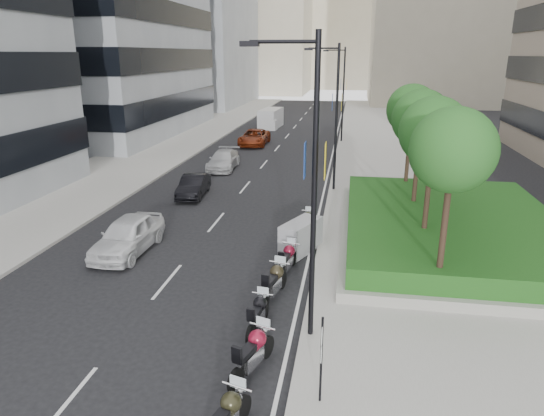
% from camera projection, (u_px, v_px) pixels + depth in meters
% --- Properties ---
extents(ground, '(160.00, 160.00, 0.00)m').
position_uv_depth(ground, '(167.00, 343.00, 14.75)').
color(ground, black).
rests_on(ground, ground).
extents(sidewalk_right, '(10.00, 100.00, 0.15)m').
position_uv_depth(sidewalk_right, '(394.00, 155.00, 41.54)').
color(sidewalk_right, '#9E9B93').
rests_on(sidewalk_right, ground).
extents(sidewalk_left, '(8.00, 100.00, 0.15)m').
position_uv_depth(sidewalk_left, '(162.00, 148.00, 44.78)').
color(sidewalk_left, '#9E9B93').
rests_on(sidewalk_left, ground).
extents(lane_edge, '(0.12, 100.00, 0.01)m').
position_uv_depth(lane_edge, '(332.00, 154.00, 42.38)').
color(lane_edge, silver).
rests_on(lane_edge, ground).
extents(lane_centre, '(0.12, 100.00, 0.01)m').
position_uv_depth(lane_centre, '(274.00, 152.00, 43.18)').
color(lane_centre, silver).
rests_on(lane_centre, ground).
extents(building_grey_far, '(22.00, 26.00, 30.00)m').
position_uv_depth(building_grey_far, '(178.00, 11.00, 79.68)').
color(building_grey_far, gray).
rests_on(building_grey_far, ground).
extents(building_cream_left, '(26.00, 24.00, 34.00)m').
position_uv_depth(building_cream_left, '(250.00, 12.00, 106.34)').
color(building_cream_left, '#B7AD93').
rests_on(building_cream_left, ground).
extents(building_cream_centre, '(30.00, 24.00, 38.00)m').
position_uv_depth(building_cream_centre, '(344.00, 9.00, 121.44)').
color(building_cream_centre, '#B7AD93').
rests_on(building_cream_centre, ground).
extents(planter, '(10.00, 14.00, 0.40)m').
position_uv_depth(planter, '(450.00, 235.00, 22.50)').
color(planter, '#98978E').
rests_on(planter, sidewalk_right).
extents(hedge, '(9.40, 13.40, 0.80)m').
position_uv_depth(hedge, '(451.00, 223.00, 22.32)').
color(hedge, '#194B15').
rests_on(hedge, planter).
extents(tree_0, '(2.80, 2.80, 6.30)m').
position_uv_depth(tree_0, '(453.00, 151.00, 15.55)').
color(tree_0, '#332319').
rests_on(tree_0, planter).
extents(tree_1, '(2.80, 2.80, 6.30)m').
position_uv_depth(tree_1, '(434.00, 132.00, 19.31)').
color(tree_1, '#332319').
rests_on(tree_1, planter).
extents(tree_2, '(2.80, 2.80, 6.30)m').
position_uv_depth(tree_2, '(421.00, 119.00, 23.07)').
color(tree_2, '#332319').
rests_on(tree_2, planter).
extents(tree_3, '(2.80, 2.80, 6.30)m').
position_uv_depth(tree_3, '(412.00, 110.00, 26.83)').
color(tree_3, '#332319').
rests_on(tree_3, planter).
extents(lamp_post_0, '(2.34, 0.45, 9.00)m').
position_uv_depth(lamp_post_0, '(309.00, 179.00, 13.51)').
color(lamp_post_0, black).
rests_on(lamp_post_0, ground).
extents(lamp_post_1, '(2.34, 0.45, 9.00)m').
position_uv_depth(lamp_post_1, '(334.00, 111.00, 29.49)').
color(lamp_post_1, black).
rests_on(lamp_post_1, ground).
extents(lamp_post_2, '(2.34, 0.45, 9.00)m').
position_uv_depth(lamp_post_2, '(342.00, 90.00, 46.41)').
color(lamp_post_2, black).
rests_on(lamp_post_2, ground).
extents(parking_sign, '(0.06, 0.32, 2.50)m').
position_uv_depth(parking_sign, '(321.00, 355.00, 11.69)').
color(parking_sign, black).
rests_on(parking_sign, ground).
extents(motorcycle_1, '(1.00, 2.29, 1.18)m').
position_uv_depth(motorcycle_1, '(253.00, 352.00, 13.21)').
color(motorcycle_1, black).
rests_on(motorcycle_1, ground).
extents(motorcycle_2, '(0.70, 2.10, 1.05)m').
position_uv_depth(motorcycle_2, '(258.00, 314.00, 15.30)').
color(motorcycle_2, black).
rests_on(motorcycle_2, ground).
extents(motorcycle_3, '(0.84, 2.33, 1.18)m').
position_uv_depth(motorcycle_3, '(274.00, 282.00, 17.29)').
color(motorcycle_3, black).
rests_on(motorcycle_3, ground).
extents(motorcycle_4, '(0.73, 2.16, 1.08)m').
position_uv_depth(motorcycle_4, '(287.00, 259.00, 19.33)').
color(motorcycle_4, black).
rests_on(motorcycle_4, ground).
extents(motorcycle_5, '(1.82, 2.53, 1.42)m').
position_uv_depth(motorcycle_5, '(301.00, 237.00, 21.31)').
color(motorcycle_5, black).
rests_on(motorcycle_5, ground).
extents(motorcycle_6, '(0.71, 2.12, 1.06)m').
position_uv_depth(motorcycle_6, '(306.00, 223.00, 23.47)').
color(motorcycle_6, black).
rests_on(motorcycle_6, ground).
extents(car_a, '(1.98, 4.72, 1.60)m').
position_uv_depth(car_a, '(128.00, 235.00, 21.26)').
color(car_a, white).
rests_on(car_a, ground).
extents(car_b, '(1.71, 4.08, 1.31)m').
position_uv_depth(car_b, '(194.00, 186.00, 29.71)').
color(car_b, black).
rests_on(car_b, ground).
extents(car_c, '(2.13, 4.85, 1.38)m').
position_uv_depth(car_c, '(223.00, 160.00, 36.76)').
color(car_c, '#B2B2B4').
rests_on(car_c, ground).
extents(car_d, '(2.48, 5.35, 1.48)m').
position_uv_depth(car_d, '(254.00, 137.00, 46.37)').
color(car_d, maroon).
rests_on(car_d, ground).
extents(delivery_van, '(2.35, 5.31, 2.17)m').
position_uv_depth(delivery_van, '(270.00, 119.00, 57.08)').
color(delivery_van, silver).
rests_on(delivery_van, ground).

